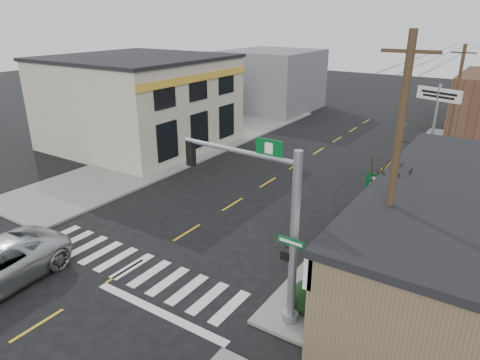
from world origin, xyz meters
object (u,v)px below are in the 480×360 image
Objects in this scene: lamp_post at (399,162)px; dance_center_sign at (437,107)px; utility_pole_far at (454,108)px; traffic_signal_pole at (274,217)px; bare_tree at (392,171)px; guide_sign at (383,192)px; fire_hydrant at (312,254)px; utility_pole_near at (393,183)px.

dance_center_sign is at bearing 67.35° from lamp_post.
utility_pole_far is at bearing 93.34° from dance_center_sign.
traffic_signal_pole is 5.94m from bare_tree.
dance_center_sign reaches higher than guide_sign.
traffic_signal_pole is 5.06m from fire_hydrant.
fire_hydrant is at bearing -106.77° from guide_sign.
dance_center_sign reaches higher than fire_hydrant.
utility_pole_far reaches higher than bare_tree.
fire_hydrant is at bearing -97.42° from utility_pole_far.
dance_center_sign is 11.86m from bare_tree.
utility_pole_far is (1.08, 8.97, 1.31)m from lamp_post.
guide_sign is 9.23m from dance_center_sign.
lamp_post is at bearing 100.02° from utility_pole_near.
utility_pole_near is 1.16× the size of utility_pole_far.
fire_hydrant is 4.71m from bare_tree.
bare_tree is at bearing 70.48° from traffic_signal_pole.
fire_hydrant is at bearing 151.61° from utility_pole_near.
guide_sign is 0.50× the size of dance_center_sign.
bare_tree is at bearing -100.18° from lamp_post.
fire_hydrant is 14.28m from dance_center_sign.
guide_sign is 5.14m from fire_hydrant.
bare_tree reaches higher than fire_hydrant.
guide_sign is 2.29m from lamp_post.
utility_pole_far is at bearing 85.35° from traffic_signal_pole.
lamp_post is (1.40, 10.58, -0.86)m from traffic_signal_pole.
dance_center_sign is 15.24m from utility_pole_near.
guide_sign is at bearing -112.29° from lamp_post.
guide_sign is 0.32× the size of utility_pole_near.
traffic_signal_pole is at bearing -116.98° from lamp_post.
dance_center_sign is (0.48, 8.83, 2.63)m from guide_sign.
dance_center_sign reaches higher than lamp_post.
traffic_signal_pole is 8.48× the size of fire_hydrant.
traffic_signal_pole is at bearing -112.11° from bare_tree.
utility_pole_far reaches higher than fire_hydrant.
fire_hydrant is 0.15× the size of lamp_post.
fire_hydrant is at bearing 94.93° from traffic_signal_pole.
utility_pole_near reaches higher than fire_hydrant.
lamp_post is 8.82m from utility_pole_near.
dance_center_sign is (1.78, 17.33, 0.82)m from traffic_signal_pole.
lamp_post is at bearing 99.25° from bare_tree.
traffic_signal_pole is 1.27× the size of lamp_post.
dance_center_sign reaches higher than bare_tree.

